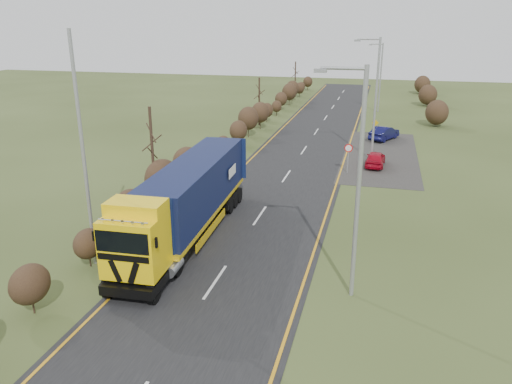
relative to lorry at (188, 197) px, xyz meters
The scene contains 14 objects.
ground 3.57m from the lorry, ahead, with size 160.00×160.00×0.00m, color #35421C.
road 10.47m from the lorry, 74.13° to the left, with size 8.00×120.00×0.02m, color black.
layby 22.03m from the lorry, 64.89° to the left, with size 6.00×18.00×0.02m, color #2A2825.
lane_markings 10.18m from the lorry, 73.64° to the left, with size 7.52×116.00×0.01m.
hedgerow 8.40m from the lorry, 112.44° to the left, with size 2.24×102.04×6.05m.
lorry is the anchor object (origin of this frame).
car_red_hatchback 18.60m from the lorry, 61.14° to the left, with size 1.39×3.45×1.18m, color #AC081B.
car_blue_sedan 27.51m from the lorry, 69.76° to the left, with size 1.36×3.89×1.28m, color #090A35.
streetlight_near 9.66m from the lorry, 24.02° to the right, with size 1.96×0.18×9.20m.
streetlight_mid 20.14m from the lorry, 64.80° to the left, with size 2.02×0.19×9.54m.
streetlight_far 42.52m from the lorry, 78.45° to the left, with size 1.76×0.18×8.24m.
left_pole 5.78m from the lorry, 129.73° to the right, with size 0.16×0.16×10.38m, color #949799.
speed_sign 15.52m from the lorry, 63.17° to the left, with size 0.61×0.10×2.20m.
warning_board 28.44m from the lorry, 72.38° to the left, with size 0.64×0.11×1.66m.
Camera 1 is at (6.40, -22.01, 10.61)m, focal length 35.00 mm.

